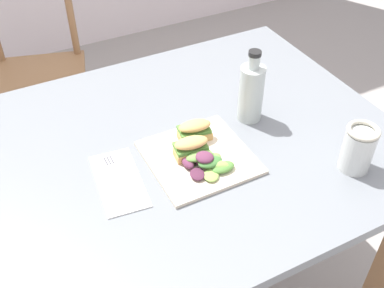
{
  "coord_description": "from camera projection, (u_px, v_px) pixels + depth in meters",
  "views": [
    {
      "loc": [
        -0.53,
        -0.79,
        1.57
      ],
      "look_at": [
        -0.1,
        0.04,
        0.76
      ],
      "focal_mm": 44.07,
      "sensor_mm": 36.0,
      "label": 1
    }
  ],
  "objects": [
    {
      "name": "plate_lunch",
      "position": [
        199.0,
        157.0,
        1.22
      ],
      "size": [
        0.26,
        0.26,
        0.01
      ],
      "primitive_type": "cube",
      "color": "beige",
      "rests_on": "dining_table"
    },
    {
      "name": "bottle_cold_brew",
      "position": [
        251.0,
        95.0,
        1.31
      ],
      "size": [
        0.07,
        0.07,
        0.22
      ],
      "color": "#472819",
      "rests_on": "dining_table"
    },
    {
      "name": "salad_mixed_greens",
      "position": [
        207.0,
        161.0,
        1.18
      ],
      "size": [
        0.12,
        0.12,
        0.04
      ],
      "color": "#6B9E47",
      "rests_on": "plate_lunch"
    },
    {
      "name": "sandwich_half_front",
      "position": [
        191.0,
        147.0,
        1.2
      ],
      "size": [
        0.09,
        0.07,
        0.06
      ],
      "color": "tan",
      "rests_on": "plate_lunch"
    },
    {
      "name": "mason_jar_iced_tea",
      "position": [
        358.0,
        150.0,
        1.16
      ],
      "size": [
        0.08,
        0.08,
        0.13
      ],
      "color": "gold",
      "rests_on": "dining_table"
    },
    {
      "name": "chair_wooden_far",
      "position": [
        39.0,
        72.0,
        2.08
      ],
      "size": [
        0.5,
        0.5,
        0.87
      ],
      "color": "#8E6642",
      "rests_on": "ground"
    },
    {
      "name": "sandwich_half_back",
      "position": [
        195.0,
        130.0,
        1.25
      ],
      "size": [
        0.09,
        0.07,
        0.06
      ],
      "color": "tan",
      "rests_on": "plate_lunch"
    },
    {
      "name": "napkin_folded",
      "position": [
        119.0,
        181.0,
        1.16
      ],
      "size": [
        0.13,
        0.23,
        0.0
      ],
      "primitive_type": "cube",
      "rotation": [
        0.0,
        0.0,
        -0.11
      ],
      "color": "white",
      "rests_on": "dining_table"
    },
    {
      "name": "dining_table",
      "position": [
        193.0,
        173.0,
        1.37
      ],
      "size": [
        1.11,
        0.92,
        0.74
      ],
      "color": "slate",
      "rests_on": "ground"
    },
    {
      "name": "fork_on_napkin",
      "position": [
        116.0,
        175.0,
        1.17
      ],
      "size": [
        0.03,
        0.19,
        0.0
      ],
      "color": "silver",
      "rests_on": "napkin_folded"
    }
  ]
}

